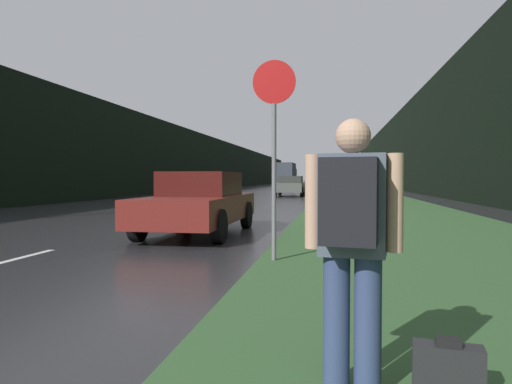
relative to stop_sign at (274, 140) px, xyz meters
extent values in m
cube|color=#33562D|center=(2.75, 33.82, -1.84)|extent=(6.00, 240.00, 0.02)
cube|color=silver|center=(-4.03, 5.94, -1.85)|extent=(0.12, 3.00, 0.01)
cube|color=silver|center=(-4.03, 12.94, -1.85)|extent=(0.12, 3.00, 0.01)
cube|color=black|center=(-13.81, 43.82, 1.15)|extent=(2.00, 140.00, 6.00)
cube|color=black|center=(8.75, 43.82, 2.38)|extent=(2.00, 140.00, 8.45)
cylinder|color=slate|center=(0.00, 0.00, -0.65)|extent=(0.07, 0.07, 2.40)
cylinder|color=#B71414|center=(0.00, 0.00, 0.88)|extent=(0.66, 0.02, 0.66)
cylinder|color=navy|center=(0.92, -4.18, -1.44)|extent=(0.16, 0.16, 0.82)
cylinder|color=navy|center=(1.09, -4.20, -1.44)|extent=(0.16, 0.16, 0.82)
cube|color=#4C5666|center=(1.01, -4.19, -0.73)|extent=(0.41, 0.27, 0.59)
sphere|color=tan|center=(1.01, -4.19, -0.33)|extent=(0.20, 0.20, 0.20)
cylinder|color=tan|center=(0.77, -4.16, -0.72)|extent=(0.09, 0.09, 0.56)
cylinder|color=tan|center=(1.24, -4.23, -0.72)|extent=(0.09, 0.09, 0.56)
cube|color=black|center=(0.98, -4.39, -0.70)|extent=(0.33, 0.22, 0.47)
cube|color=#232326|center=(1.55, -4.16, -1.69)|extent=(0.40, 0.20, 0.32)
cube|color=black|center=(1.55, -4.16, -1.51)|extent=(0.15, 0.12, 0.04)
cube|color=maroon|center=(-2.14, 3.13, -1.26)|extent=(1.77, 4.59, 0.57)
cube|color=#40120F|center=(-2.14, 3.36, -0.70)|extent=(1.50, 2.06, 0.54)
cylinder|color=black|center=(-1.30, 1.71, -1.51)|extent=(0.20, 0.67, 0.67)
cylinder|color=black|center=(-2.98, 1.71, -1.51)|extent=(0.20, 0.67, 0.67)
cylinder|color=black|center=(-1.30, 4.55, -1.51)|extent=(0.20, 0.67, 0.67)
cylinder|color=black|center=(-2.98, 4.55, -1.51)|extent=(0.20, 0.67, 0.67)
cube|color=#4C514C|center=(-2.14, 25.55, -1.23)|extent=(1.91, 4.41, 0.62)
cube|color=#2D302D|center=(-2.14, 25.77, -0.67)|extent=(1.62, 1.98, 0.50)
cylinder|color=black|center=(-1.24, 24.19, -1.50)|extent=(0.20, 0.70, 0.70)
cylinder|color=black|center=(-3.05, 24.19, -1.50)|extent=(0.20, 0.70, 0.70)
cylinder|color=black|center=(-1.24, 26.92, -1.50)|extent=(0.20, 0.70, 0.70)
cylinder|color=black|center=(-3.05, 26.92, -1.50)|extent=(0.20, 0.70, 0.70)
cube|color=black|center=(-5.92, 63.62, -0.30)|extent=(2.25, 2.44, 2.30)
cube|color=#333842|center=(-5.92, 59.21, 0.09)|extent=(2.36, 6.38, 3.07)
cylinder|color=black|center=(-7.04, 63.37, -1.40)|extent=(0.28, 0.90, 0.90)
cylinder|color=black|center=(-4.80, 63.37, -1.40)|extent=(0.28, 0.90, 0.90)
cylinder|color=black|center=(-7.04, 57.62, -1.40)|extent=(0.28, 0.90, 0.90)
cylinder|color=black|center=(-4.80, 57.62, -1.40)|extent=(0.28, 0.90, 0.90)
camera|label=1|loc=(0.89, -6.89, -0.58)|focal=32.00mm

